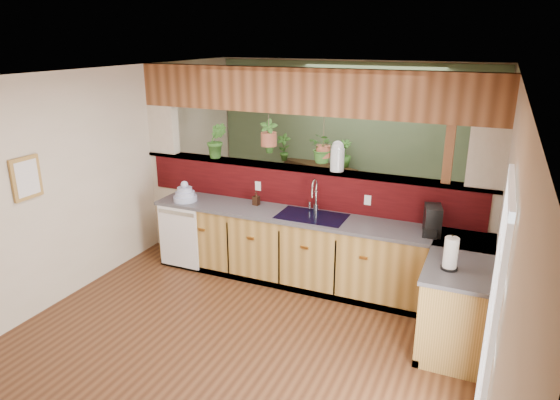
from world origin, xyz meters
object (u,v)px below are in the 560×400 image
at_px(coffee_maker, 432,222).
at_px(paper_towel, 451,254).
at_px(faucet, 315,194).
at_px(dish_stack, 185,195).
at_px(shelving_console, 319,190).
at_px(glass_jar, 337,156).
at_px(soap_dispenser, 256,198).

xyz_separation_m(coffee_maker, paper_towel, (0.27, -0.81, 0.00)).
bearing_deg(paper_towel, faucet, 149.76).
bearing_deg(dish_stack, shelving_console, 66.75).
relative_size(glass_jar, shelving_console, 0.28).
distance_m(faucet, coffee_maker, 1.43).
distance_m(glass_jar, shelving_console, 2.35).
distance_m(coffee_maker, paper_towel, 0.85).
relative_size(paper_towel, glass_jar, 0.90).
relative_size(soap_dispenser, paper_towel, 0.51).
relative_size(dish_stack, shelving_console, 0.23).
relative_size(paper_towel, shelving_console, 0.25).
bearing_deg(dish_stack, faucet, 9.03).
relative_size(dish_stack, paper_towel, 0.92).
xyz_separation_m(soap_dispenser, glass_jar, (0.97, 0.26, 0.59)).
relative_size(faucet, paper_towel, 1.27).
distance_m(coffee_maker, glass_jar, 1.38).
height_order(dish_stack, paper_towel, paper_towel).
bearing_deg(soap_dispenser, faucet, 3.42).
xyz_separation_m(faucet, dish_stack, (-1.70, -0.27, -0.14)).
bearing_deg(paper_towel, glass_jar, 141.05).
relative_size(soap_dispenser, shelving_console, 0.13).
bearing_deg(faucet, paper_towel, -30.24).
bearing_deg(faucet, soap_dispenser, -176.58).
bearing_deg(coffee_maker, glass_jar, 149.89).
bearing_deg(coffee_maker, paper_towel, -83.81).
relative_size(faucet, shelving_console, 0.32).
distance_m(coffee_maker, shelving_console, 3.15).
relative_size(dish_stack, coffee_maker, 0.96).
distance_m(dish_stack, shelving_console, 2.64).
height_order(soap_dispenser, coffee_maker, coffee_maker).
distance_m(dish_stack, soap_dispenser, 0.95).
xyz_separation_m(coffee_maker, glass_jar, (-1.21, 0.39, 0.53)).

